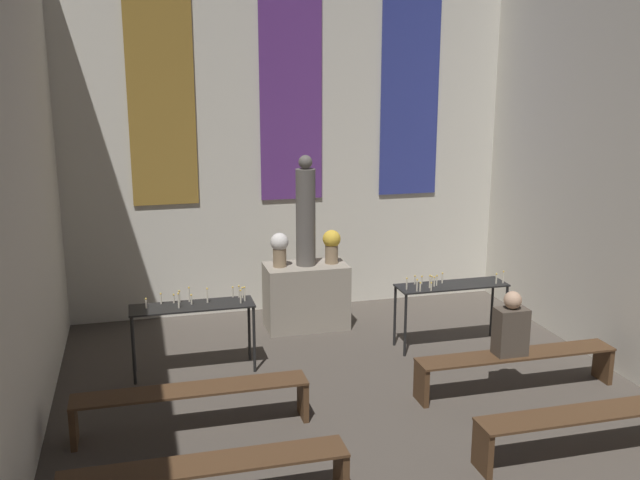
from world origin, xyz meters
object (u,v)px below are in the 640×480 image
(pew_back_right, at_px, (516,363))
(person_seated, at_px, (511,327))
(altar, at_px, (306,296))
(flower_vase_right, at_px, (332,244))
(candle_rack_left, at_px, (193,313))
(flower_vase_left, at_px, (280,248))
(candle_rack_right, at_px, (451,292))
(pew_third_left, at_px, (207,475))
(statue, at_px, (306,214))
(pew_third_right, at_px, (594,422))
(pew_back_left, at_px, (192,399))

(pew_back_right, bearing_deg, person_seated, -180.00)
(pew_back_right, bearing_deg, altar, 124.53)
(flower_vase_right, height_order, candle_rack_left, flower_vase_right)
(altar, relative_size, flower_vase_left, 2.40)
(flower_vase_left, bearing_deg, candle_rack_right, -30.03)
(flower_vase_right, bearing_deg, pew_third_left, -118.21)
(flower_vase_left, distance_m, pew_back_right, 3.60)
(candle_rack_right, relative_size, pew_back_right, 0.62)
(pew_third_left, bearing_deg, candle_rack_right, 39.81)
(statue, height_order, person_seated, statue)
(flower_vase_left, xyz_separation_m, flower_vase_right, (0.76, 0.00, 0.00))
(candle_rack_left, relative_size, pew_third_left, 0.62)
(flower_vase_right, xyz_separation_m, pew_third_right, (1.47, -4.15, -0.86))
(altar, height_order, pew_third_left, altar)
(altar, xyz_separation_m, pew_back_left, (-1.85, -2.69, -0.12))
(pew_back_left, bearing_deg, candle_rack_left, 84.28)
(flower_vase_right, height_order, pew_back_left, flower_vase_right)
(flower_vase_left, bearing_deg, pew_back_left, -118.66)
(pew_back_left, bearing_deg, altar, 55.47)
(pew_third_left, height_order, pew_third_right, same)
(candle_rack_left, xyz_separation_m, pew_back_left, (-0.15, -1.49, -0.41))
(pew_back_left, distance_m, pew_back_right, 3.70)
(flower_vase_right, bearing_deg, altar, 180.00)
(candle_rack_left, distance_m, pew_third_left, 2.99)
(pew_third_right, relative_size, pew_back_left, 1.00)
(person_seated, bearing_deg, altar, 123.12)
(candle_rack_right, relative_size, pew_third_left, 0.62)
(pew_back_left, height_order, person_seated, person_seated)
(pew_back_left, xyz_separation_m, pew_back_right, (3.70, 0.00, 0.00))
(altar, height_order, person_seated, person_seated)
(altar, bearing_deg, pew_back_right, -55.47)
(flower_vase_right, xyz_separation_m, person_seated, (1.37, -2.69, -0.41))
(candle_rack_right, bearing_deg, flower_vase_left, 149.97)
(person_seated, bearing_deg, pew_third_left, -157.82)
(flower_vase_left, xyz_separation_m, pew_third_right, (2.23, -4.15, -0.86))
(flower_vase_right, bearing_deg, candle_rack_left, -150.12)
(altar, distance_m, candle_rack_right, 2.10)
(candle_rack_right, height_order, pew_third_right, candle_rack_right)
(statue, distance_m, flower_vase_right, 0.60)
(flower_vase_right, relative_size, pew_back_left, 0.20)
(statue, height_order, pew_third_left, statue)
(candle_rack_left, distance_m, pew_back_right, 3.87)
(candle_rack_left, bearing_deg, candle_rack_right, -0.10)
(altar, distance_m, person_seated, 3.22)
(altar, relative_size, pew_back_left, 0.49)
(pew_third_right, bearing_deg, flower_vase_left, 118.21)
(pew_back_right, bearing_deg, pew_back_left, 180.00)
(pew_third_right, distance_m, pew_back_right, 1.47)
(candle_rack_right, xyz_separation_m, pew_back_right, (0.15, -1.49, -0.40))
(altar, bearing_deg, candle_rack_left, -144.89)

